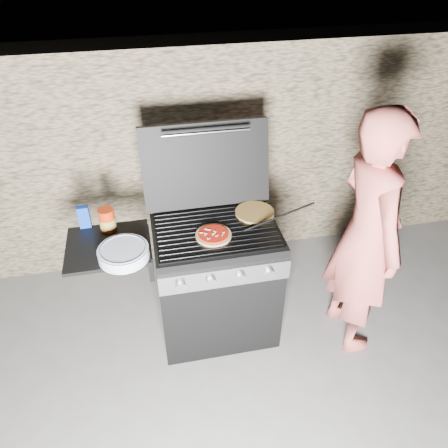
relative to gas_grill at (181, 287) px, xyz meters
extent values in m
plane|color=#575451|center=(0.25, 0.00, -0.46)|extent=(50.00, 50.00, 0.00)
cube|color=#8B775A|center=(0.25, 1.05, 0.44)|extent=(8.00, 0.35, 1.80)
cylinder|color=gold|center=(0.53, 0.13, 0.46)|extent=(0.34, 0.34, 0.01)
cylinder|color=#A72608|center=(-0.41, 0.15, 0.52)|extent=(0.12, 0.12, 0.15)
cube|color=navy|center=(-0.56, 0.21, 0.52)|extent=(0.07, 0.04, 0.15)
cylinder|color=silver|center=(-0.32, -0.14, 0.48)|extent=(0.36, 0.36, 0.07)
imported|color=#BE534B|center=(1.17, -0.21, 0.41)|extent=(0.43, 0.64, 1.74)
cylinder|color=black|center=(0.66, 0.00, 0.51)|extent=(0.49, 0.10, 0.10)
camera|label=1|loc=(-0.14, -2.15, 2.12)|focal=35.00mm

